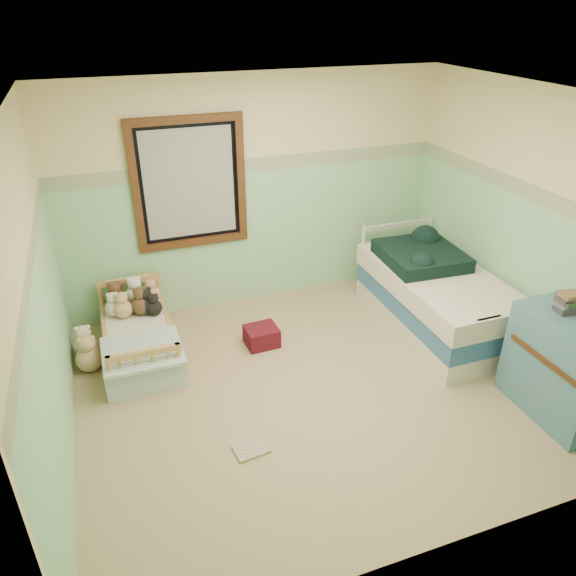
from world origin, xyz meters
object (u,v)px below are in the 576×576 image
object	(u,v)px
red_pillow	(262,336)
floor_book	(251,449)
plush_floor_cream	(85,346)
dresser	(566,367)
toddler_bed_frame	(140,347)
twin_bed_frame	(434,319)
plush_floor_tan	(89,359)

from	to	relation	value
red_pillow	floor_book	world-z (taller)	red_pillow
plush_floor_cream	red_pillow	size ratio (longest dim) A/B	0.74
dresser	floor_book	size ratio (longest dim) A/B	3.40
toddler_bed_frame	dresser	world-z (taller)	dresser
dresser	red_pillow	world-z (taller)	dresser
red_pillow	toddler_bed_frame	bearing A→B (deg)	168.03
toddler_bed_frame	floor_book	distance (m)	1.75
toddler_bed_frame	twin_bed_frame	size ratio (longest dim) A/B	0.71
twin_bed_frame	red_pillow	size ratio (longest dim) A/B	5.77
dresser	red_pillow	xyz separation A→B (m)	(-2.08, 1.80, -0.35)
plush_floor_tan	red_pillow	size ratio (longest dim) A/B	0.79
plush_floor_tan	dresser	size ratio (longest dim) A/B	0.28
toddler_bed_frame	plush_floor_tan	xyz separation A→B (m)	(-0.48, -0.10, 0.04)
plush_floor_tan	red_pillow	bearing A→B (deg)	-5.11
plush_floor_tan	red_pillow	xyz separation A→B (m)	(1.66, -0.15, -0.03)
toddler_bed_frame	floor_book	bearing A→B (deg)	-67.83
toddler_bed_frame	plush_floor_cream	xyz separation A→B (m)	(-0.50, 0.14, 0.03)
toddler_bed_frame	floor_book	xyz separation A→B (m)	(0.66, -1.62, -0.07)
plush_floor_tan	floor_book	xyz separation A→B (m)	(1.14, -1.52, -0.11)
plush_floor_cream	dresser	xyz separation A→B (m)	(3.76, -2.19, 0.33)
plush_floor_tan	floor_book	world-z (taller)	plush_floor_tan
red_pillow	floor_book	xyz separation A→B (m)	(-0.52, -1.37, -0.09)
twin_bed_frame	red_pillow	distance (m)	1.84
dresser	twin_bed_frame	bearing A→B (deg)	100.06
twin_bed_frame	toddler_bed_frame	bearing A→B (deg)	169.23
twin_bed_frame	dresser	world-z (taller)	dresser
plush_floor_tan	floor_book	size ratio (longest dim) A/B	0.95
toddler_bed_frame	dresser	distance (m)	3.86
twin_bed_frame	floor_book	size ratio (longest dim) A/B	6.98
twin_bed_frame	floor_book	bearing A→B (deg)	-155.79
toddler_bed_frame	floor_book	size ratio (longest dim) A/B	4.96
plush_floor_tan	twin_bed_frame	distance (m)	3.50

